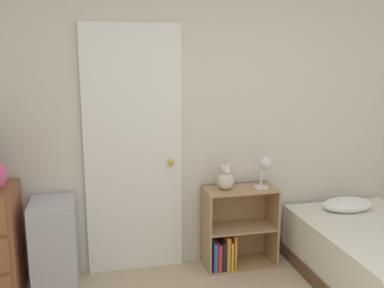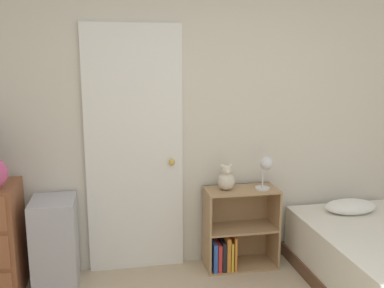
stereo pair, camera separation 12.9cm
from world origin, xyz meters
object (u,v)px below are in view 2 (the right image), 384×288
at_px(storage_bin, 55,243).
at_px(bookshelf, 234,235).
at_px(desk_lamp, 266,166).
at_px(teddy_bear, 226,179).

bearing_deg(storage_bin, bookshelf, 2.18).
relative_size(bookshelf, desk_lamp, 2.46).
xyz_separation_m(storage_bin, desk_lamp, (1.75, 0.00, 0.55)).
distance_m(bookshelf, desk_lamp, 0.68).
bearing_deg(desk_lamp, bookshelf, 168.06).
bearing_deg(storage_bin, desk_lamp, 0.13).
distance_m(bookshelf, teddy_bear, 0.53).
relative_size(bookshelf, teddy_bear, 3.12).
height_order(bookshelf, teddy_bear, teddy_bear).
distance_m(storage_bin, teddy_bear, 1.49).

